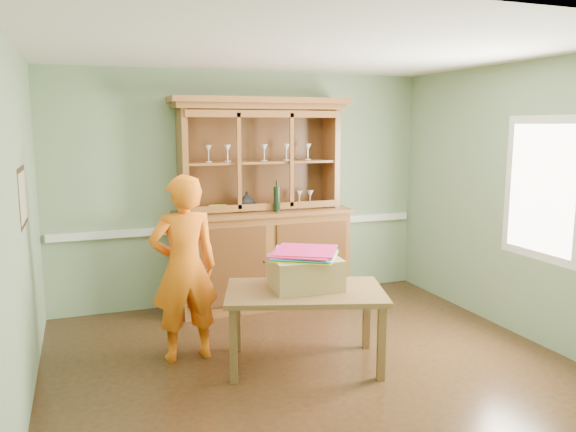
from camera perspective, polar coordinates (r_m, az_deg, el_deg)
name	(u,v)px	position (r m, az deg, el deg)	size (l,w,h in m)	color
floor	(308,362)	(5.17, 2.04, -14.60)	(4.50, 4.50, 0.00)	#452C16
ceiling	(310,49)	(4.77, 2.23, 16.57)	(4.50, 4.50, 0.00)	white
wall_back	(244,188)	(6.67, -4.45, 2.84)	(4.50, 4.50, 0.00)	gray
wall_left	(19,230)	(4.46, -25.70, -1.25)	(4.00, 4.00, 0.00)	gray
wall_right	(519,200)	(6.01, 22.38, 1.47)	(4.00, 4.00, 0.00)	gray
wall_front	(454,268)	(3.07, 16.55, -5.10)	(4.50, 4.50, 0.00)	gray
chair_rail	(245,226)	(6.71, -4.34, -1.01)	(4.41, 0.05, 0.08)	white
framed_map	(23,197)	(4.72, -25.29, 1.78)	(0.03, 0.60, 0.46)	#321D14
window_panel	(541,189)	(5.77, 24.33, 2.54)	(0.03, 0.96, 1.36)	white
china_hutch	(262,234)	(6.52, -2.65, -1.85)	(2.04, 0.67, 2.39)	brown
dining_table	(305,299)	(4.92, 1.74, -8.39)	(1.54, 1.19, 0.68)	brown
cardboard_box	(305,273)	(4.92, 1.77, -5.78)	(0.58, 0.47, 0.27)	tan
kite_stack	(305,253)	(4.92, 1.76, -3.81)	(0.71, 0.71, 0.05)	#E7FF20
person	(184,268)	(5.07, -10.50, -5.25)	(0.61, 0.40, 1.67)	orange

